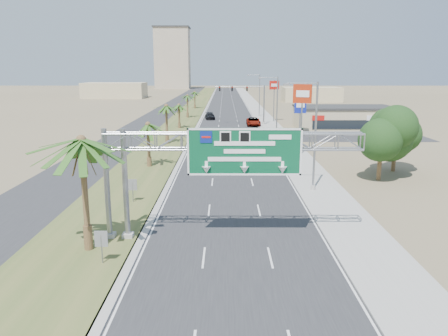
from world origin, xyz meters
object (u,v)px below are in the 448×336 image
pole_sign_red_near (302,98)px  store_building (344,118)px  signal_mast (254,101)px  car_left_lane (216,148)px  car_right_lane (253,122)px  pole_sign_blue (300,106)px  car_far (210,116)px  car_mid_lane (231,138)px  palm_near (81,141)px  sign_gantry (220,150)px  pole_sign_red_far (274,89)px

pole_sign_red_near → store_building: bearing=64.5°
signal_mast → car_left_lane: (-7.17, -31.08, -4.19)m
car_right_lane → car_left_lane: bearing=-103.2°
car_left_lane → pole_sign_blue: pole_sign_blue is taller
car_left_lane → car_far: (-2.16, 41.18, 0.06)m
car_left_lane → car_mid_lane: (2.13, 8.68, 0.07)m
store_building → car_left_lane: bearing=-133.7°
palm_near → pole_sign_blue: (21.29, 49.28, -1.86)m
signal_mast → car_mid_lane: signal_mast is taller
pole_sign_red_near → pole_sign_blue: 18.57m
store_building → car_mid_lane: (-21.87, -16.43, -1.27)m
pole_sign_blue → car_left_lane: bearing=-130.7°
palm_near → car_right_lane: size_ratio=1.43×
signal_mast → pole_sign_blue: bearing=-64.8°
store_building → pole_sign_red_near: pole_sign_red_near is taller
sign_gantry → car_left_lane: size_ratio=4.29×
pole_sign_blue → pole_sign_red_far: (-2.29, 19.99, 2.00)m
store_building → pole_sign_red_far: size_ratio=2.01×
sign_gantry → car_mid_lane: sign_gantry is taller
sign_gantry → car_left_lane: sign_gantry is taller
car_far → pole_sign_blue: bearing=-63.6°
pole_sign_red_near → pole_sign_red_far: bearing=89.1°
sign_gantry → signal_mast: (6.23, 62.05, -1.21)m
pole_sign_blue → pole_sign_red_near: bearing=-99.1°
car_right_lane → car_far: bearing=128.3°
palm_near → store_building: bearing=61.7°
palm_near → pole_sign_red_far: 71.82m
car_left_lane → car_right_lane: (7.00, 29.51, 0.15)m
signal_mast → car_far: (-9.33, 10.11, -4.12)m
palm_near → sign_gantry: bearing=13.3°
palm_near → car_right_lane: 64.29m
car_right_lane → palm_near: bearing=-102.7°
car_mid_lane → car_right_lane: size_ratio=0.76×
signal_mast → car_far: size_ratio=2.05×
sign_gantry → car_far: 72.42m
car_right_lane → pole_sign_red_far: (4.79, 6.86, 6.26)m
sign_gantry → car_left_lane: (-0.94, 30.97, -5.39)m
car_left_lane → store_building: bearing=45.0°
car_left_lane → pole_sign_blue: 22.05m
sign_gantry → car_left_lane: bearing=91.7°
car_left_lane → car_mid_lane: 8.93m
sign_gantry → palm_near: size_ratio=2.01×
sign_gantry → car_far: (-3.10, 72.15, -5.33)m
car_far → pole_sign_red_near: 45.51m
pole_sign_red_far → sign_gantry: bearing=-99.2°
signal_mast → pole_sign_red_near: (4.01, -32.88, 2.61)m
store_building → pole_sign_red_near: size_ratio=1.91×
car_mid_lane → pole_sign_red_far: (9.67, 27.69, 6.35)m
signal_mast → pole_sign_blue: signal_mast is taller
car_far → pole_sign_blue: 29.97m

